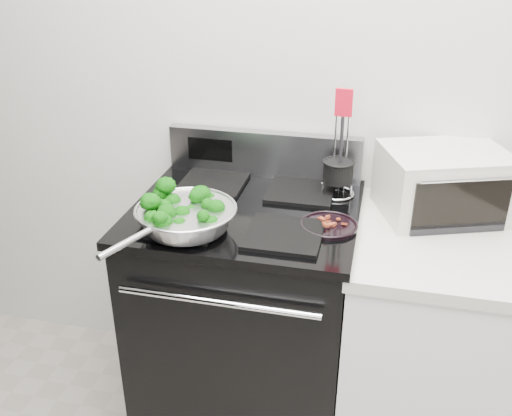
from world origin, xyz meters
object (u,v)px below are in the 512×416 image
(skillet, at_px, (186,217))
(toaster_oven, at_px, (442,183))
(gas_range, at_px, (247,314))
(utensil_holder, at_px, (338,177))
(bacon_plate, at_px, (329,222))

(skillet, height_order, toaster_oven, toaster_oven)
(gas_range, bearing_deg, utensil_holder, 31.00)
(utensil_holder, relative_size, toaster_oven, 0.82)
(toaster_oven, bearing_deg, utensil_holder, 158.98)
(bacon_plate, height_order, utensil_holder, utensil_holder)
(bacon_plate, relative_size, utensil_holder, 0.47)
(bacon_plate, distance_m, utensil_holder, 0.26)
(skillet, xyz_separation_m, bacon_plate, (0.45, 0.13, -0.04))
(utensil_holder, bearing_deg, skillet, -135.04)
(skillet, height_order, utensil_holder, utensil_holder)
(skillet, xyz_separation_m, utensil_holder, (0.45, 0.39, 0.02))
(gas_range, distance_m, utensil_holder, 0.64)
(gas_range, distance_m, skillet, 0.57)
(gas_range, distance_m, bacon_plate, 0.57)
(gas_range, relative_size, bacon_plate, 5.98)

